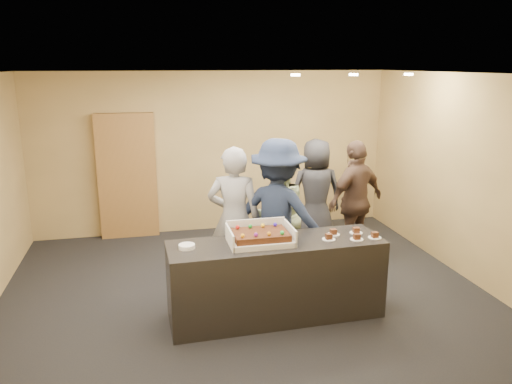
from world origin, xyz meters
TOP-DOWN VIEW (x-y plane):
  - room at (0.00, 0.00)m, footprint 6.04×6.00m
  - serving_counter at (0.22, -0.77)m, footprint 2.42×0.76m
  - storage_cabinet at (-1.44, 2.41)m, footprint 0.93×0.15m
  - cake_box at (0.04, -0.75)m, footprint 0.70×0.48m
  - sheet_cake at (0.04, -0.77)m, footprint 0.60×0.41m
  - plate_stack at (-0.76, -0.76)m, footprint 0.18×0.18m
  - slice_a at (0.81, -0.84)m, footprint 0.15×0.15m
  - slice_b at (0.92, -0.70)m, footprint 0.15×0.15m
  - slice_c at (1.12, -0.91)m, footprint 0.15×0.15m
  - slice_d at (1.20, -0.70)m, footprint 0.15×0.15m
  - slice_e at (1.34, -0.90)m, footprint 0.15×0.15m
  - person_server_grey at (-0.10, 0.07)m, footprint 0.78×0.63m
  - person_sage_man at (0.59, 0.44)m, footprint 0.95×0.84m
  - person_navy_man at (0.44, -0.05)m, footprint 1.44×1.29m
  - person_brown_extra at (1.80, 0.67)m, footprint 1.12×0.82m
  - person_dark_suit at (1.42, 1.32)m, footprint 0.87×0.59m
  - ceiling_spotlights at (1.60, 0.50)m, footprint 1.72×0.12m

SIDE VIEW (x-z plane):
  - serving_counter at x=0.22m, z-range 0.00..0.90m
  - person_sage_man at x=0.59m, z-range 0.00..1.65m
  - person_dark_suit at x=1.42m, z-range 0.00..1.71m
  - person_brown_extra at x=1.80m, z-range 0.00..1.77m
  - plate_stack at x=-0.76m, z-range 0.90..0.94m
  - person_server_grey at x=-0.10m, z-range 0.00..1.85m
  - slice_a at x=0.81m, z-range 0.89..0.96m
  - slice_b at x=0.92m, z-range 0.89..0.96m
  - slice_c at x=1.12m, z-range 0.89..0.96m
  - slice_d at x=1.20m, z-range 0.89..0.96m
  - slice_e at x=1.34m, z-range 0.89..0.96m
  - cake_box at x=0.04m, z-range 0.84..1.05m
  - person_navy_man at x=0.44m, z-range 0.00..1.93m
  - sheet_cake at x=0.04m, z-range 0.94..1.06m
  - storage_cabinet at x=-1.44m, z-range 0.00..2.05m
  - room at x=0.00m, z-range 0.00..2.70m
  - ceiling_spotlights at x=1.60m, z-range 2.66..2.69m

